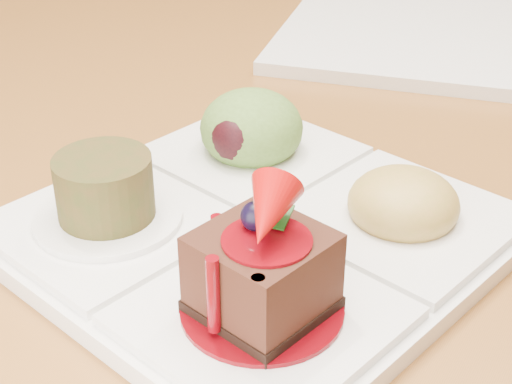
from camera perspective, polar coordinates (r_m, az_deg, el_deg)
The scene contains 5 objects.
ground at distance 1.49m, azimuth 6.48°, elevation -12.40°, with size 6.00×6.00×0.00m, color brown.
dining_table at distance 1.14m, azimuth 8.51°, elevation 13.61°, with size 1.00×1.80×0.75m.
chair_left at distance 1.68m, azimuth -13.05°, elevation 13.01°, with size 0.48×0.48×0.92m.
sampler_plate at distance 0.45m, azimuth 0.17°, elevation -1.43°, with size 0.30×0.30×0.10m.
second_plate at distance 0.80m, azimuth 12.37°, elevation 11.24°, with size 0.27×0.27×0.01m, color white.
Camera 1 is at (0.38, -1.02, 1.01)m, focal length 55.00 mm.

